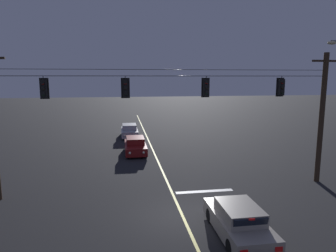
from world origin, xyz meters
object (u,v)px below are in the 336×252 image
Objects in this scene: traffic_light_centre at (206,88)px; traffic_light_right_inner at (281,87)px; traffic_light_left_inner at (125,88)px; car_oncoming_lead at (135,146)px; traffic_light_leftmost at (44,88)px; car_waiting_near_lane at (238,221)px; car_oncoming_trailing at (129,131)px.

traffic_light_centre is 1.00× the size of traffic_light_right_inner.
traffic_light_left_inner is 1.00× the size of traffic_light_right_inner.
traffic_light_left_inner is 0.28× the size of car_oncoming_lead.
car_oncoming_lead is at bearing 111.87° from traffic_light_centre.
car_oncoming_lead is at bearing 132.18° from traffic_light_right_inner.
traffic_light_leftmost and traffic_light_right_inner have the same top height.
traffic_light_left_inner is (4.27, 0.00, 0.00)m from traffic_light_leftmost.
traffic_light_right_inner is 9.12m from car_waiting_near_lane.
traffic_light_centre reaches higher than car_waiting_near_lane.
traffic_light_right_inner is 0.28× the size of car_waiting_near_lane.
traffic_light_leftmost is 4.27m from traffic_light_left_inner.
traffic_light_leftmost reaches higher than car_waiting_near_lane.
traffic_light_centre is 7.78m from car_waiting_near_lane.
traffic_light_left_inner is at bearing -92.13° from car_oncoming_trailing.
traffic_light_leftmost is at bearing -119.50° from car_oncoming_lead.
car_oncoming_trailing is (4.89, 16.67, -5.35)m from traffic_light_leftmost.
traffic_light_leftmost and traffic_light_centre have the same top height.
car_oncoming_trailing is at bearing 73.65° from traffic_light_leftmost.
car_oncoming_lead is at bearing 60.50° from traffic_light_leftmost.
car_oncoming_lead is at bearing -87.82° from car_oncoming_trailing.
car_oncoming_trailing is (-0.29, 7.52, 0.00)m from car_oncoming_lead.
traffic_light_right_inner is at bearing 49.95° from car_waiting_near_lane.
car_oncoming_trailing is (-8.58, 16.67, -5.35)m from traffic_light_right_inner.
car_waiting_near_lane and car_oncoming_trailing have the same top height.
car_waiting_near_lane is 22.65m from car_oncoming_trailing.
car_waiting_near_lane is (-0.13, -5.65, -5.35)m from traffic_light_centre.
car_oncoming_trailing is at bearing 117.23° from traffic_light_right_inner.
car_waiting_near_lane is at bearing -76.56° from car_oncoming_lead.
car_waiting_near_lane is at bearing -32.97° from traffic_light_leftmost.
traffic_light_leftmost is 8.85m from traffic_light_centre.
traffic_light_centre is 17.95m from car_oncoming_trailing.
traffic_light_leftmost is 13.47m from traffic_light_right_inner.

